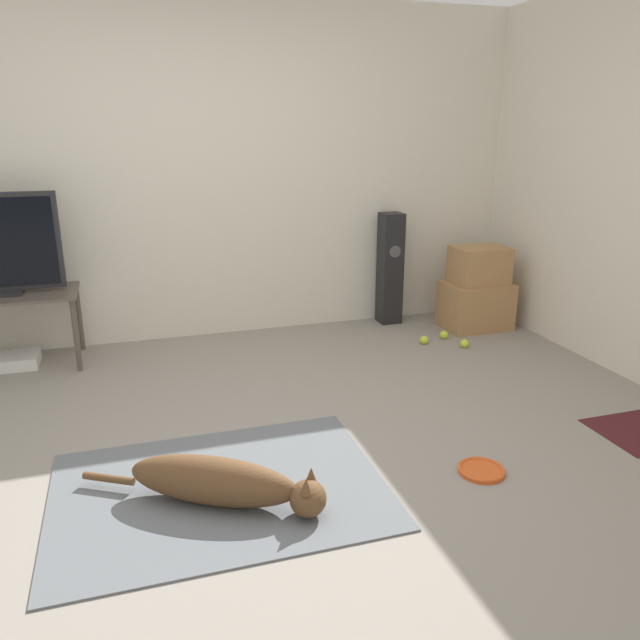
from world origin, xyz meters
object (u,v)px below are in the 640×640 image
(floor_speaker, at_px, (390,269))
(tv_stand, at_px, (0,304))
(tennis_ball_near_speaker, at_px, (424,340))
(tennis_ball_loose_on_carpet, at_px, (444,335))
(cardboard_box_upper, at_px, (479,265))
(tennis_ball_by_boxes, at_px, (465,344))
(frisbee, at_px, (481,470))
(dog, at_px, (223,483))
(cardboard_box_lower, at_px, (475,305))
(game_console, at_px, (17,360))

(floor_speaker, xyz_separation_m, tv_stand, (-2.98, -0.17, -0.01))
(tv_stand, xyz_separation_m, tennis_ball_near_speaker, (3.01, -0.45, -0.43))
(tv_stand, height_order, tennis_ball_loose_on_carpet, tv_stand)
(cardboard_box_upper, xyz_separation_m, tennis_ball_loose_on_carpet, (-0.39, -0.18, -0.50))
(tv_stand, bearing_deg, tennis_ball_by_boxes, -10.71)
(frisbee, height_order, cardboard_box_upper, cardboard_box_upper)
(dog, height_order, tennis_ball_by_boxes, dog)
(dog, bearing_deg, tennis_ball_near_speaker, 42.58)
(frisbee, height_order, tennis_ball_near_speaker, tennis_ball_near_speaker)
(dog, distance_m, cardboard_box_lower, 3.11)
(cardboard_box_lower, height_order, floor_speaker, floor_speaker)
(tennis_ball_loose_on_carpet, bearing_deg, frisbee, -113.00)
(frisbee, bearing_deg, tv_stand, 137.40)
(cardboard_box_lower, relative_size, tv_stand, 0.53)
(tennis_ball_loose_on_carpet, bearing_deg, cardboard_box_upper, 24.97)
(cardboard_box_upper, bearing_deg, floor_speaker, 149.46)
(floor_speaker, relative_size, tennis_ball_near_speaker, 14.24)
(cardboard_box_upper, bearing_deg, tennis_ball_loose_on_carpet, -155.03)
(cardboard_box_lower, bearing_deg, tv_stand, 176.91)
(floor_speaker, relative_size, tennis_ball_loose_on_carpet, 14.24)
(dog, bearing_deg, tv_stand, 118.82)
(game_console, bearing_deg, cardboard_box_upper, -3.24)
(dog, relative_size, tennis_ball_loose_on_carpet, 15.59)
(floor_speaker, xyz_separation_m, game_console, (-2.93, -0.17, -0.43))
(floor_speaker, relative_size, tv_stand, 0.93)
(frisbee, distance_m, cardboard_box_lower, 2.36)
(cardboard_box_lower, distance_m, tennis_ball_loose_on_carpet, 0.46)
(tv_stand, relative_size, tennis_ball_loose_on_carpet, 15.29)
(tennis_ball_loose_on_carpet, bearing_deg, floor_speaker, 113.75)
(tv_stand, height_order, tennis_ball_near_speaker, tv_stand)
(cardboard_box_lower, xyz_separation_m, game_console, (-3.55, 0.19, -0.15))
(game_console, bearing_deg, floor_speaker, 3.33)
(tennis_ball_near_speaker, height_order, tennis_ball_loose_on_carpet, same)
(tv_stand, bearing_deg, dog, -61.18)
(dog, bearing_deg, game_console, 117.83)
(tennis_ball_by_boxes, relative_size, tennis_ball_loose_on_carpet, 1.00)
(dog, relative_size, game_console, 3.57)
(cardboard_box_lower, relative_size, tennis_ball_by_boxes, 8.12)
(tennis_ball_near_speaker, bearing_deg, cardboard_box_lower, 23.26)
(dog, xyz_separation_m, game_console, (-1.13, 2.13, -0.08))
(tv_stand, bearing_deg, tennis_ball_loose_on_carpet, -6.78)
(tv_stand, relative_size, tennis_ball_near_speaker, 15.29)
(cardboard_box_lower, xyz_separation_m, tennis_ball_loose_on_carpet, (-0.38, -0.19, -0.16))
(tv_stand, xyz_separation_m, game_console, (0.05, -0.00, -0.42))
(tennis_ball_by_boxes, height_order, tennis_ball_loose_on_carpet, same)
(tv_stand, distance_m, tennis_ball_loose_on_carpet, 3.27)
(floor_speaker, height_order, game_console, floor_speaker)
(frisbee, bearing_deg, tennis_ball_near_speaker, 72.03)
(tennis_ball_near_speaker, bearing_deg, cardboard_box_upper, 22.52)
(dog, height_order, floor_speaker, floor_speaker)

